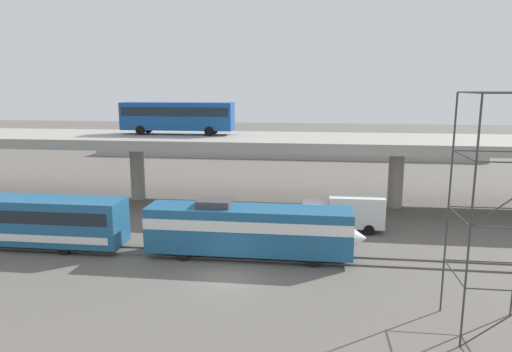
{
  "coord_description": "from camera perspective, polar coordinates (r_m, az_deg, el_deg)",
  "views": [
    {
      "loc": [
        5.54,
        -27.76,
        12.13
      ],
      "look_at": [
        0.12,
        14.12,
        4.01
      ],
      "focal_mm": 32.86,
      "sensor_mm": 36.0,
      "label": 1
    }
  ],
  "objects": [
    {
      "name": "parked_car_1",
      "position": [
        85.81,
        -6.67,
        4.26
      ],
      "size": [
        4.08,
        1.86,
        1.5
      ],
      "rotation": [
        0.0,
        0.0,
        3.14
      ],
      "color": "silver",
      "rests_on": "pier_parking_lot"
    },
    {
      "name": "parked_car_7",
      "position": [
        86.86,
        -1.9,
        4.41
      ],
      "size": [
        4.27,
        1.83,
        1.5
      ],
      "color": "#9E998C",
      "rests_on": "pier_parking_lot"
    },
    {
      "name": "train_locomotive",
      "position": [
        33.51,
        0.34,
        -6.37
      ],
      "size": [
        15.59,
        3.04,
        4.18
      ],
      "color": "#1E5984",
      "rests_on": "ground_plane"
    },
    {
      "name": "parked_car_0",
      "position": [
        82.86,
        18.62,
        3.54
      ],
      "size": [
        4.6,
        1.88,
        1.5
      ],
      "color": "black",
      "rests_on": "pier_parking_lot"
    },
    {
      "name": "scaffolding_tower",
      "position": [
        25.3,
        27.53,
        -3.56
      ],
      "size": [
        3.73,
        3.73,
        11.9
      ],
      "color": "#38383D",
      "rests_on": "ground_plane"
    },
    {
      "name": "parked_car_5",
      "position": [
        82.67,
        6.08,
        4.03
      ],
      "size": [
        4.01,
        1.95,
        1.5
      ],
      "rotation": [
        0.0,
        0.0,
        3.14
      ],
      "color": "#0C4C26",
      "rests_on": "pier_parking_lot"
    },
    {
      "name": "parked_car_6",
      "position": [
        86.03,
        22.33,
        3.54
      ],
      "size": [
        4.26,
        1.98,
        1.5
      ],
      "rotation": [
        0.0,
        0.0,
        3.14
      ],
      "color": "navy",
      "rests_on": "pier_parking_lot"
    },
    {
      "name": "service_truck_west",
      "position": [
        40.56,
        10.83,
        -4.31
      ],
      "size": [
        6.8,
        2.46,
        3.04
      ],
      "rotation": [
        0.0,
        0.0,
        3.14
      ],
      "color": "silver",
      "rests_on": "ground_plane"
    },
    {
      "name": "transit_bus_on_overpass",
      "position": [
        51.05,
        -9.57,
        7.32
      ],
      "size": [
        12.0,
        2.68,
        3.4
      ],
      "rotation": [
        0.0,
        0.0,
        3.14
      ],
      "color": "#14478C",
      "rests_on": "highway_overpass"
    },
    {
      "name": "highway_overpass",
      "position": [
        48.43,
        0.75,
        4.04
      ],
      "size": [
        96.0,
        11.08,
        7.03
      ],
      "color": "#9E998E",
      "rests_on": "ground_plane"
    },
    {
      "name": "ground_plane",
      "position": [
        30.8,
        -3.68,
        -12.33
      ],
      "size": [
        260.0,
        260.0,
        0.0
      ],
      "primitive_type": "plane",
      "color": "#605B54"
    },
    {
      "name": "pier_parking_lot",
      "position": [
        83.72,
        3.51,
        3.08
      ],
      "size": [
        65.87,
        10.59,
        1.58
      ],
      "primitive_type": "cube",
      "color": "#9E998E",
      "rests_on": "ground_plane"
    },
    {
      "name": "parked_car_3",
      "position": [
        90.76,
        -12.39,
        4.44
      ],
      "size": [
        4.36,
        1.91,
        1.5
      ],
      "rotation": [
        0.0,
        0.0,
        3.14
      ],
      "color": "#9E998C",
      "rests_on": "pier_parking_lot"
    },
    {
      "name": "rail_strip_near",
      "position": [
        33.73,
        -2.61,
        -10.09
      ],
      "size": [
        110.0,
        0.12,
        0.12
      ],
      "primitive_type": "cube",
      "color": "#59544C",
      "rests_on": "ground_plane"
    },
    {
      "name": "rail_strip_far",
      "position": [
        35.13,
        -2.18,
        -9.22
      ],
      "size": [
        110.0,
        0.12,
        0.12
      ],
      "primitive_type": "cube",
      "color": "#59544C",
      "rests_on": "ground_plane"
    },
    {
      "name": "parked_car_4",
      "position": [
        82.09,
        12.92,
        3.77
      ],
      "size": [
        4.5,
        1.99,
        1.5
      ],
      "rotation": [
        0.0,
        0.0,
        3.14
      ],
      "color": "silver",
      "rests_on": "pier_parking_lot"
    },
    {
      "name": "harbor_water",
      "position": [
        106.6,
        4.35,
        4.32
      ],
      "size": [
        140.0,
        36.0,
        0.01
      ],
      "primitive_type": "cube",
      "color": "#385B7A",
      "rests_on": "ground_plane"
    },
    {
      "name": "parked_car_2",
      "position": [
        81.09,
        2.48,
        3.94
      ],
      "size": [
        4.13,
        1.94,
        1.5
      ],
      "color": "silver",
      "rests_on": "pier_parking_lot"
    }
  ]
}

